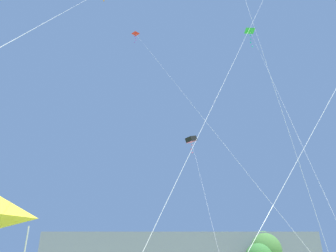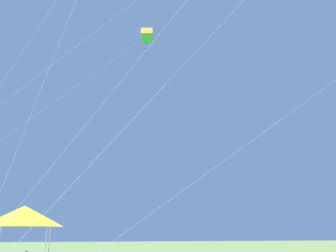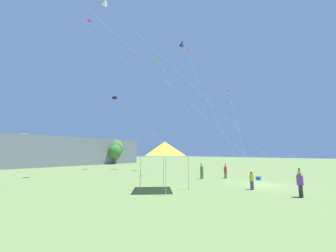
{
  "view_description": "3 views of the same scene",
  "coord_description": "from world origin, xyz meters",
  "views": [
    {
      "loc": [
        -2.63,
        -4.35,
        1.45
      ],
      "look_at": [
        -2.66,
        9.13,
        7.69
      ],
      "focal_mm": 35.0,
      "sensor_mm": 36.0,
      "label": 1
    },
    {
      "loc": [
        15.79,
        8.61,
        2.61
      ],
      "look_at": [
        -3.55,
        13.12,
        8.31
      ],
      "focal_mm": 40.0,
      "sensor_mm": 36.0,
      "label": 2
    },
    {
      "loc": [
        -21.22,
        -5.94,
        3.26
      ],
      "look_at": [
        -3.19,
        9.88,
        6.66
      ],
      "focal_mm": 20.0,
      "sensor_mm": 36.0,
      "label": 3
    }
  ],
  "objects": [
    {
      "name": "tree_far_centre",
      "position": [
        10.36,
        42.63,
        4.67
      ],
      "size": [
        4.79,
        4.31,
        7.23
      ],
      "color": "brown",
      "rests_on": "ground"
    },
    {
      "name": "tree_far_right",
      "position": [
        -11.01,
        46.37,
        4.87
      ],
      "size": [
        5.0,
        4.5,
        7.54
      ],
      "color": "brown",
      "rests_on": "ground"
    },
    {
      "name": "kite_green_delta_2",
      "position": [
        5.25,
        20.22,
        22.72
      ],
      "size": [
        3.43,
        16.62,
        23.3
      ],
      "color": "silver",
      "rests_on": "ground"
    },
    {
      "name": "kite_black_box_5",
      "position": [
        -0.2,
        27.27,
        14.49
      ],
      "size": [
        1.35,
        21.12,
        14.99
      ],
      "color": "silver",
      "rests_on": "ground"
    },
    {
      "name": "kite_red_delta_6",
      "position": [
        -6.36,
        26.51,
        27.64
      ],
      "size": [
        9.48,
        22.47,
        28.55
      ],
      "color": "silver",
      "rests_on": "ground"
    }
  ]
}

